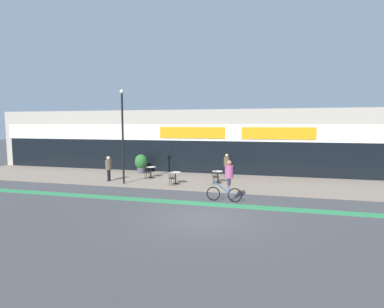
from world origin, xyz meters
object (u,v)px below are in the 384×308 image
at_px(bistro_table_2, 218,174).
at_px(lamp_post, 123,130).
at_px(cafe_chair_0_near, 147,171).
at_px(cafe_chair_1_near, 172,177).
at_px(bistro_table_0, 151,170).
at_px(cafe_chair_2_near, 216,176).
at_px(pedestrian_far_end, 227,163).
at_px(planter_pot, 141,163).
at_px(cyclist_0, 228,178).
at_px(pedestrian_near_end, 109,166).
at_px(bistro_table_1, 176,175).

relative_size(bistro_table_2, lamp_post, 0.13).
height_order(cafe_chair_0_near, cafe_chair_1_near, same).
relative_size(bistro_table_0, cafe_chair_2_near, 0.81).
distance_m(bistro_table_0, cafe_chair_0_near, 0.63).
bearing_deg(bistro_table_2, cafe_chair_2_near, -90.49).
bearing_deg(pedestrian_far_end, cafe_chair_1_near, 70.57).
xyz_separation_m(planter_pot, lamp_post, (0.61, -3.95, 2.49)).
height_order(bistro_table_0, cyclist_0, cyclist_0).
height_order(bistro_table_2, cafe_chair_1_near, cafe_chair_1_near).
bearing_deg(bistro_table_0, cafe_chair_2_near, -14.61).
height_order(cafe_chair_0_near, pedestrian_near_end, pedestrian_near_end).
relative_size(bistro_table_0, lamp_post, 0.13).
bearing_deg(lamp_post, bistro_table_2, 17.64).
distance_m(bistro_table_2, cyclist_0, 4.22).
distance_m(bistro_table_0, cafe_chair_1_near, 3.21).
distance_m(bistro_table_0, pedestrian_far_end, 5.28).
height_order(bistro_table_2, cafe_chair_0_near, cafe_chair_0_near).
height_order(lamp_post, pedestrian_far_end, lamp_post).
xyz_separation_m(lamp_post, cyclist_0, (6.68, -2.27, -2.23)).
bearing_deg(bistro_table_2, lamp_post, -162.36).
xyz_separation_m(bistro_table_2, planter_pot, (-6.13, 2.20, 0.25)).
relative_size(planter_pot, lamp_post, 0.24).
bearing_deg(cafe_chair_0_near, bistro_table_0, -2.40).
bearing_deg(cafe_chair_2_near, bistro_table_2, 3.58).
bearing_deg(cafe_chair_2_near, lamp_post, 105.65).
bearing_deg(pedestrian_far_end, pedestrian_near_end, 40.98).
bearing_deg(pedestrian_near_end, lamp_post, -28.75).
bearing_deg(planter_pot, cyclist_0, -40.50).
bearing_deg(pedestrian_near_end, cafe_chair_0_near, 22.27).
relative_size(bistro_table_0, bistro_table_2, 1.03).
height_order(bistro_table_2, planter_pot, planter_pot).
bearing_deg(pedestrian_far_end, bistro_table_0, 33.94).
bearing_deg(cafe_chair_0_near, cyclist_0, -127.10).
height_order(bistro_table_0, pedestrian_near_end, pedestrian_near_end).
distance_m(bistro_table_1, cafe_chair_0_near, 2.49).
bearing_deg(lamp_post, planter_pot, 98.81).
bearing_deg(cafe_chair_1_near, planter_pot, 50.00).
bearing_deg(lamp_post, cafe_chair_2_near, 11.58).
xyz_separation_m(cafe_chair_2_near, pedestrian_far_end, (0.24, 3.05, 0.41)).
height_order(cafe_chair_1_near, cafe_chair_2_near, same).
relative_size(bistro_table_1, cafe_chair_1_near, 0.79).
relative_size(pedestrian_near_end, pedestrian_far_end, 1.01).
distance_m(bistro_table_2, planter_pot, 6.52).
bearing_deg(cafe_chair_0_near, planter_pot, 30.15).
distance_m(bistro_table_0, lamp_post, 3.69).
distance_m(bistro_table_1, planter_pot, 4.94).
height_order(lamp_post, pedestrian_near_end, lamp_post).
bearing_deg(cafe_chair_2_near, planter_pot, 69.33).
relative_size(bistro_table_2, cafe_chair_2_near, 0.79).
distance_m(bistro_table_0, cyclist_0, 7.48).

